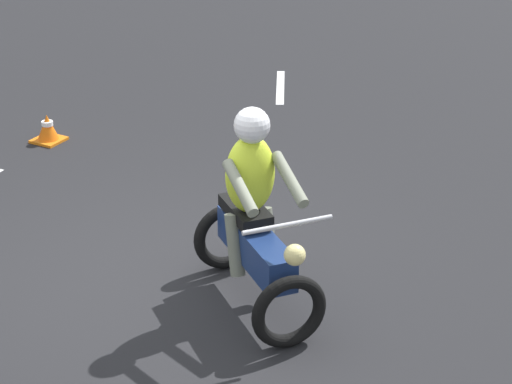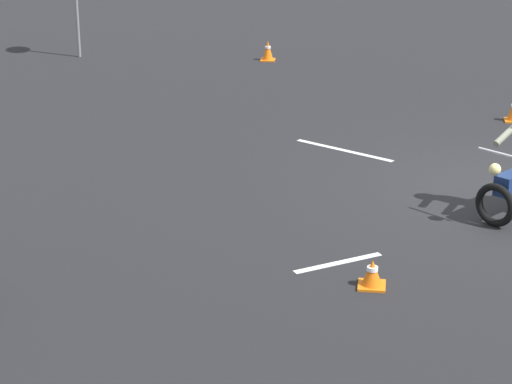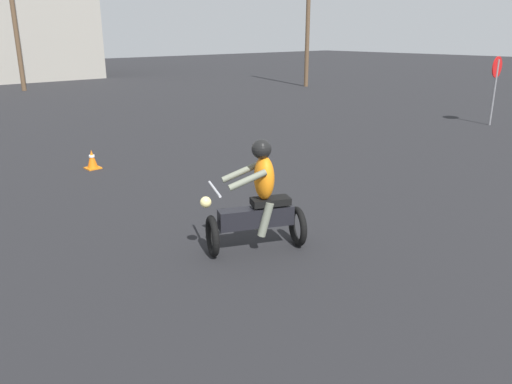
{
  "view_description": "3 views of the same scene",
  "coord_description": "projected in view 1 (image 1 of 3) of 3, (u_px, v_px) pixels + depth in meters",
  "views": [
    {
      "loc": [
        -4.29,
        5.86,
        4.24
      ],
      "look_at": [
        -0.88,
        -0.16,
        1.0
      ],
      "focal_mm": 70.0,
      "sensor_mm": 36.0,
      "label": 1
    },
    {
      "loc": [
        -14.06,
        1.71,
        5.02
      ],
      "look_at": [
        -2.94,
        3.23,
        0.9
      ],
      "focal_mm": 70.0,
      "sensor_mm": 36.0,
      "label": 2
    },
    {
      "loc": [
        -9.56,
        1.64,
        3.07
      ],
      "look_at": [
        -5.01,
        6.63,
        0.9
      ],
      "focal_mm": 35.0,
      "sensor_mm": 36.0,
      "label": 3
    }
  ],
  "objects": [
    {
      "name": "motorcycle_rider_foreground",
      "position": [
        254.0,
        222.0,
        7.79
      ],
      "size": [
        1.47,
        1.34,
        1.66
      ],
      "rotation": [
        0.0,
        0.0,
        0.9
      ],
      "color": "black",
      "rests_on": "ground"
    },
    {
      "name": "ground_plane",
      "position": [
        155.0,
        285.0,
        8.33
      ],
      "size": [
        120.0,
        120.0,
        0.0
      ],
      "primitive_type": "plane",
      "color": "black"
    },
    {
      "name": "lane_stripe_se",
      "position": [
        280.0,
        87.0,
        12.89
      ],
      "size": [
        0.7,
        1.21,
        0.01
      ],
      "primitive_type": "cube",
      "rotation": [
        0.0,
        0.0,
        6.77
      ],
      "color": "silver",
      "rests_on": "ground"
    },
    {
      "name": "traffic_cone_mid_left",
      "position": [
        48.0,
        129.0,
        11.16
      ],
      "size": [
        0.32,
        0.32,
        0.31
      ],
      "color": "orange",
      "rests_on": "ground"
    }
  ]
}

